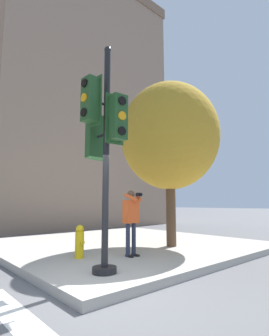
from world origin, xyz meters
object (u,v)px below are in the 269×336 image
traffic_signal_pole (102,138)px  street_tree (169,136)px  person_photographer (131,216)px  fire_hydrant (80,242)px

traffic_signal_pole → street_tree: size_ratio=0.88×
person_photographer → street_tree: street_tree is taller
traffic_signal_pole → person_photographer: (1.57, 0.89, -1.66)m
person_photographer → traffic_signal_pole: bearing=-150.5°
person_photographer → street_tree: 3.27m
traffic_signal_pole → street_tree: 3.88m
traffic_signal_pole → person_photographer: bearing=29.5°
person_photographer → fire_hydrant: (-1.11, 0.68, -0.61)m
traffic_signal_pole → fire_hydrant: bearing=73.8°
traffic_signal_pole → fire_hydrant: size_ratio=5.86×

